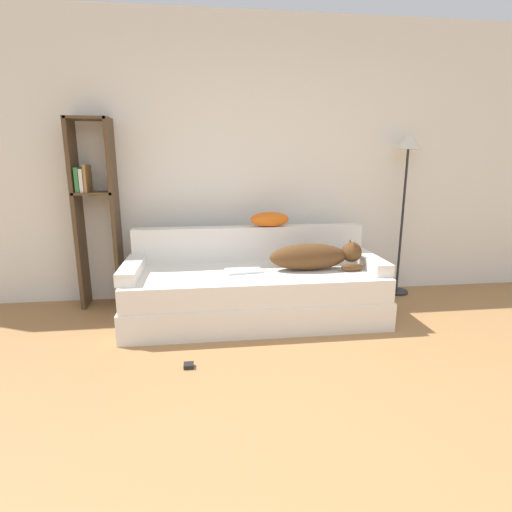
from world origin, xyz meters
name	(u,v)px	position (x,y,z in m)	size (l,w,h in m)	color
wall_back	(253,162)	(0.00, 2.79, 1.35)	(7.06, 0.06, 2.70)	silver
couch	(255,295)	(-0.07, 2.08, 0.22)	(2.20, 0.91, 0.44)	silver
couch_backrest	(250,243)	(-0.07, 2.46, 0.60)	(2.16, 0.15, 0.32)	silver
couch_arm_left	(132,269)	(-1.10, 2.07, 0.49)	(0.15, 0.72, 0.10)	silver
couch_arm_right	(368,261)	(0.96, 2.07, 0.49)	(0.15, 0.72, 0.10)	silver
dog	(315,256)	(0.46, 2.04, 0.56)	(0.82, 0.25, 0.25)	#513319
laptop	(244,271)	(-0.17, 2.05, 0.45)	(0.33, 0.23, 0.02)	silver
throw_pillow	(270,219)	(0.12, 2.44, 0.83)	(0.36, 0.19, 0.14)	orange
bookshelf	(95,206)	(-1.49, 2.61, 0.96)	(0.37, 0.26, 1.74)	#4C3823
floor_lamp	(407,161)	(1.51, 2.58, 1.36)	(0.27, 0.27, 1.64)	#232326
power_adapter	(189,365)	(-0.62, 1.26, 0.01)	(0.07, 0.07, 0.03)	black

